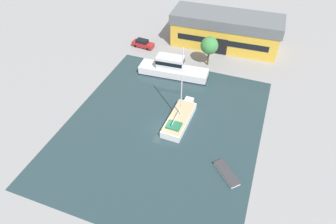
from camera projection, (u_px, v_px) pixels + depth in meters
name	position (u px, v px, depth m)	size (l,w,h in m)	color
ground_plane	(162.00, 127.00, 46.51)	(440.00, 440.00, 0.00)	gray
water_canal	(162.00, 127.00, 46.51)	(29.40, 35.07, 0.01)	#23383D
warehouse_building	(226.00, 30.00, 62.99)	(22.94, 8.71, 7.04)	gold
quay_tree_near_building	(209.00, 46.00, 56.91)	(3.38, 3.38, 5.94)	brown
parked_car	(143.00, 44.00, 64.26)	(4.89, 2.15, 1.73)	maroon
sailboat_moored	(180.00, 118.00, 46.95)	(3.27, 9.55, 13.06)	white
motor_cruiser	(172.00, 69.00, 56.08)	(13.23, 4.28, 3.92)	silver
small_dinghy	(227.00, 173.00, 39.72)	(4.24, 4.19, 0.50)	white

